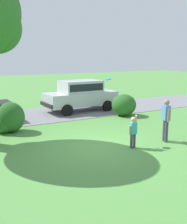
% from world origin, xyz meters
% --- Properties ---
extents(ground_plane, '(80.00, 80.00, 0.00)m').
position_xyz_m(ground_plane, '(0.00, 0.00, 0.00)').
color(ground_plane, '#518E42').
extents(driveway_strip, '(28.00, 4.40, 0.02)m').
position_xyz_m(driveway_strip, '(0.00, 6.53, 0.01)').
color(driveway_strip, slate).
rests_on(driveway_strip, ground).
extents(shrub_near_tree, '(1.43, 1.27, 1.39)m').
position_xyz_m(shrub_near_tree, '(-2.40, 3.68, 0.62)').
color(shrub_near_tree, '#286023').
rests_on(shrub_near_tree, ground).
extents(shrub_centre_left, '(1.42, 1.41, 1.26)m').
position_xyz_m(shrub_centre_left, '(4.26, 4.12, 0.63)').
color(shrub_centre_left, '#286023').
rests_on(shrub_centre_left, ground).
extents(parked_suv, '(4.76, 2.23, 1.92)m').
position_xyz_m(parked_suv, '(2.67, 6.57, 1.08)').
color(parked_suv, silver).
rests_on(parked_suv, ground).
extents(child_thrower, '(0.45, 0.27, 1.29)m').
position_xyz_m(child_thrower, '(1.23, -0.84, 0.72)').
color(child_thrower, '#383842').
rests_on(child_thrower, ground).
extents(frisbee, '(0.28, 0.28, 0.09)m').
position_xyz_m(frisbee, '(0.78, 0.25, 2.57)').
color(frisbee, '#1EB7B2').
extents(adult_onlooker, '(0.33, 0.50, 1.74)m').
position_xyz_m(adult_onlooker, '(2.87, -0.83, 0.98)').
color(adult_onlooker, '#3F3F4C').
rests_on(adult_onlooker, ground).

